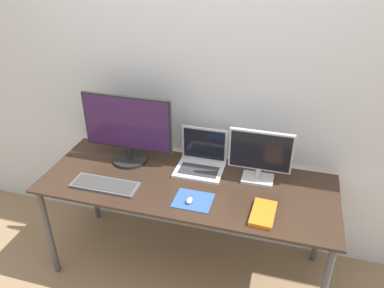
# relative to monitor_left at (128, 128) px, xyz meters

# --- Properties ---
(wall_back) EXTENTS (7.00, 0.05, 2.50)m
(wall_back) POSITION_rel_monitor_left_xyz_m (0.46, 0.27, 0.25)
(wall_back) COLOR silver
(wall_back) RESTS_ON ground_plane
(desk) EXTENTS (1.89, 0.71, 0.74)m
(desk) POSITION_rel_monitor_left_xyz_m (0.46, -0.15, -0.32)
(desk) COLOR #332319
(desk) RESTS_ON ground_plane
(monitor_left) EXTENTS (0.62, 0.24, 0.49)m
(monitor_left) POSITION_rel_monitor_left_xyz_m (0.00, 0.00, 0.00)
(monitor_left) COLOR black
(monitor_left) RESTS_ON desk
(monitor_right) EXTENTS (0.40, 0.14, 0.36)m
(monitor_right) POSITION_rel_monitor_left_xyz_m (0.89, 0.00, -0.07)
(monitor_right) COLOR #B2B2B7
(monitor_right) RESTS_ON desk
(laptop) EXTENTS (0.32, 0.26, 0.26)m
(laptop) POSITION_rel_monitor_left_xyz_m (0.50, 0.05, -0.19)
(laptop) COLOR silver
(laptop) RESTS_ON desk
(keyboard) EXTENTS (0.43, 0.16, 0.02)m
(keyboard) POSITION_rel_monitor_left_xyz_m (-0.03, -0.33, -0.24)
(keyboard) COLOR #4C4C51
(keyboard) RESTS_ON desk
(mousepad) EXTENTS (0.23, 0.19, 0.00)m
(mousepad) POSITION_rel_monitor_left_xyz_m (0.55, -0.32, -0.25)
(mousepad) COLOR #2D519E
(mousepad) RESTS_ON desk
(mouse) EXTENTS (0.03, 0.06, 0.03)m
(mouse) POSITION_rel_monitor_left_xyz_m (0.53, -0.35, -0.23)
(mouse) COLOR silver
(mouse) RESTS_ON mousepad
(book) EXTENTS (0.14, 0.24, 0.02)m
(book) POSITION_rel_monitor_left_xyz_m (0.97, -0.34, -0.24)
(book) COLOR orange
(book) RESTS_ON desk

